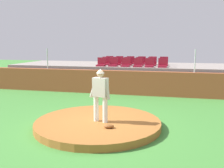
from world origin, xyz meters
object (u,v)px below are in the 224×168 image
(stadium_chair_5, at_px, (163,65))
(stadium_chair_0, at_px, (101,63))
(baseball, at_px, (104,117))
(pitcher, at_px, (100,92))
(stadium_chair_12, at_px, (109,61))
(stadium_chair_11, at_px, (164,63))
(stadium_chair_3, at_px, (138,64))
(fielding_glove, at_px, (109,126))
(stadium_chair_17, at_px, (164,62))
(stadium_chair_9, at_px, (140,63))
(stadium_chair_7, at_px, (117,63))
(stadium_chair_8, at_px, (128,63))
(stadium_chair_14, at_px, (130,62))
(stadium_chair_16, at_px, (153,62))
(stadium_chair_10, at_px, (152,63))
(stadium_chair_1, at_px, (113,64))
(stadium_chair_4, at_px, (149,64))
(stadium_chair_6, at_px, (106,62))
(stadium_chair_13, at_px, (119,62))
(stadium_chair_15, at_px, (142,62))
(stadium_chair_2, at_px, (126,64))

(stadium_chair_5, bearing_deg, stadium_chair_0, 0.51)
(stadium_chair_0, bearing_deg, baseball, 106.80)
(pitcher, distance_m, stadium_chair_12, 8.70)
(stadium_chair_5, distance_m, stadium_chair_11, 0.90)
(stadium_chair_0, relative_size, stadium_chair_3, 1.00)
(fielding_glove, bearing_deg, stadium_chair_17, 64.44)
(stadium_chair_9, distance_m, stadium_chair_12, 2.28)
(stadium_chair_7, height_order, stadium_chair_8, same)
(fielding_glove, distance_m, stadium_chair_14, 9.20)
(baseball, xyz_separation_m, stadium_chair_11, (1.66, 7.19, 1.30))
(fielding_glove, distance_m, stadium_chair_16, 9.15)
(stadium_chair_10, relative_size, stadium_chair_14, 1.00)
(stadium_chair_5, relative_size, stadium_chair_10, 1.00)
(stadium_chair_8, bearing_deg, stadium_chair_14, -89.71)
(stadium_chair_1, bearing_deg, stadium_chair_16, -139.88)
(stadium_chair_7, relative_size, stadium_chair_14, 1.00)
(stadium_chair_3, xyz_separation_m, stadium_chair_7, (-1.42, 0.92, 0.00))
(stadium_chair_1, xyz_separation_m, stadium_chair_14, (0.70, 1.80, 0.00))
(stadium_chair_11, xyz_separation_m, stadium_chair_14, (-2.14, 0.92, 0.00))
(stadium_chair_4, bearing_deg, baseball, 81.80)
(stadium_chair_1, bearing_deg, stadium_chair_5, 179.61)
(pitcher, relative_size, stadium_chair_7, 3.38)
(pitcher, xyz_separation_m, stadium_chair_0, (-1.90, 6.66, 0.35))
(stadium_chair_6, xyz_separation_m, stadium_chair_13, (0.66, 0.91, 0.00))
(stadium_chair_11, bearing_deg, stadium_chair_10, -0.15)
(baseball, distance_m, stadium_chair_12, 8.40)
(stadium_chair_11, height_order, stadium_chair_15, same)
(stadium_chair_0, xyz_separation_m, stadium_chair_4, (2.80, 0.03, 0.00))
(stadium_chair_0, height_order, stadium_chair_5, same)
(stadium_chair_7, xyz_separation_m, stadium_chair_14, (0.68, 0.90, 0.00))
(stadium_chair_10, bearing_deg, stadium_chair_3, 52.53)
(stadium_chair_12, xyz_separation_m, stadium_chair_13, (0.67, 0.01, 0.00))
(stadium_chair_10, xyz_separation_m, stadium_chair_15, (-0.70, 0.87, 0.00))
(stadium_chair_14, relative_size, stadium_chair_15, 1.00)
(stadium_chair_0, bearing_deg, stadium_chair_16, -147.06)
(pitcher, bearing_deg, stadium_chair_16, 98.91)
(stadium_chair_13, height_order, stadium_chair_17, same)
(baseball, xyz_separation_m, stadium_chair_15, (0.25, 8.06, 1.30))
(pitcher, relative_size, stadium_chair_12, 3.38)
(stadium_chair_10, bearing_deg, stadium_chair_15, -51.30)
(stadium_chair_0, height_order, stadium_chair_14, same)
(stadium_chair_2, relative_size, stadium_chair_7, 1.00)
(stadium_chair_8, height_order, stadium_chair_11, same)
(stadium_chair_0, bearing_deg, stadium_chair_11, -165.36)
(stadium_chair_11, bearing_deg, stadium_chair_15, -31.90)
(stadium_chair_4, bearing_deg, stadium_chair_12, -33.04)
(stadium_chair_5, xyz_separation_m, stadium_chair_10, (-0.67, 0.90, 0.00))
(stadium_chair_6, relative_size, stadium_chair_13, 1.00)
(stadium_chair_10, bearing_deg, pitcher, 82.91)
(fielding_glove, distance_m, stadium_chair_12, 9.41)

